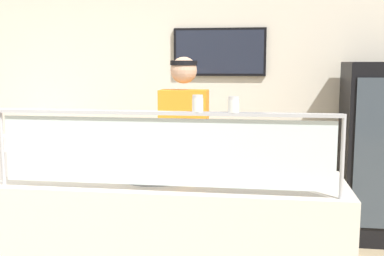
% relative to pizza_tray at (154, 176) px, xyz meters
% --- Properties ---
extents(shop_rear_unit, '(6.64, 0.13, 2.70)m').
position_rel_pizza_tray_xyz_m(shop_rear_unit, '(0.13, 2.14, 0.39)').
color(shop_rear_unit, silver).
rests_on(shop_rear_unit, ground).
extents(serving_counter, '(2.24, 0.77, 0.95)m').
position_rel_pizza_tray_xyz_m(serving_counter, '(0.13, 0.03, -0.49)').
color(serving_counter, silver).
rests_on(serving_counter, ground).
extents(sneeze_guard, '(2.07, 0.06, 0.48)m').
position_rel_pizza_tray_xyz_m(sneeze_guard, '(0.13, -0.30, 0.29)').
color(sneeze_guard, '#B2B5BC').
rests_on(sneeze_guard, serving_counter).
extents(pizza_tray, '(0.41, 0.41, 0.04)m').
position_rel_pizza_tray_xyz_m(pizza_tray, '(0.00, 0.00, 0.00)').
color(pizza_tray, '#9EA0A8').
rests_on(pizza_tray, serving_counter).
extents(pizza_server, '(0.08, 0.28, 0.01)m').
position_rel_pizza_tray_xyz_m(pizza_server, '(-0.05, -0.02, 0.02)').
color(pizza_server, '#ADAFB7').
rests_on(pizza_server, pizza_tray).
extents(parmesan_shaker, '(0.06, 0.06, 0.10)m').
position_rel_pizza_tray_xyz_m(parmesan_shaker, '(0.33, -0.30, 0.51)').
color(parmesan_shaker, white).
rests_on(parmesan_shaker, sneeze_guard).
extents(pepper_flake_shaker, '(0.07, 0.07, 0.09)m').
position_rel_pizza_tray_xyz_m(pepper_flake_shaker, '(0.54, -0.30, 0.51)').
color(pepper_flake_shaker, white).
rests_on(pepper_flake_shaker, sneeze_guard).
extents(worker_figure, '(0.41, 0.50, 1.76)m').
position_rel_pizza_tray_xyz_m(worker_figure, '(0.09, 0.71, 0.04)').
color(worker_figure, '#23232D').
rests_on(worker_figure, ground).
extents(drink_fridge, '(0.64, 0.62, 1.72)m').
position_rel_pizza_tray_xyz_m(drink_fridge, '(1.80, 1.69, -0.11)').
color(drink_fridge, black).
rests_on(drink_fridge, ground).
extents(prep_shelf, '(0.70, 0.55, 0.83)m').
position_rel_pizza_tray_xyz_m(prep_shelf, '(-1.77, 1.65, -0.55)').
color(prep_shelf, '#B7BABF').
rests_on(prep_shelf, ground).
extents(pizza_box_stack, '(0.47, 0.45, 0.13)m').
position_rel_pizza_tray_xyz_m(pizza_box_stack, '(-1.77, 1.65, -0.07)').
color(pizza_box_stack, silver).
rests_on(pizza_box_stack, prep_shelf).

